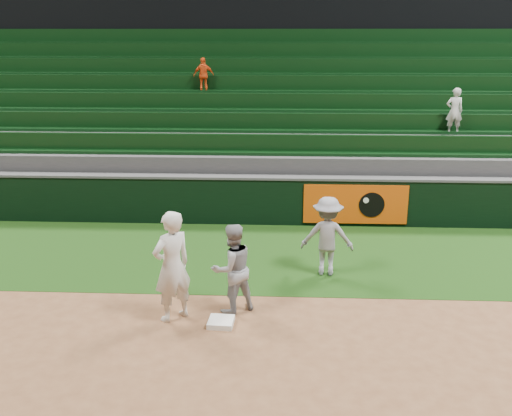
{
  "coord_description": "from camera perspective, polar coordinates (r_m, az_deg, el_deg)",
  "views": [
    {
      "loc": [
        1.14,
        -8.78,
        4.71
      ],
      "look_at": [
        0.63,
        2.3,
        1.3
      ],
      "focal_mm": 40.0,
      "sensor_mm": 36.0,
      "label": 1
    }
  ],
  "objects": [
    {
      "name": "ground",
      "position": [
        10.03,
        -4.26,
        -10.97
      ],
      "size": [
        70.0,
        70.0,
        0.0
      ],
      "primitive_type": "plane",
      "color": "brown",
      "rests_on": "ground"
    },
    {
      "name": "foul_grass",
      "position": [
        12.74,
        -2.67,
        -4.61
      ],
      "size": [
        36.0,
        4.2,
        0.01
      ],
      "primitive_type": "cube",
      "color": "black",
      "rests_on": "ground"
    },
    {
      "name": "upper_deck",
      "position": [
        26.29,
        0.19,
        19.89
      ],
      "size": [
        40.0,
        12.0,
        12.0
      ],
      "primitive_type": "cube",
      "color": "black",
      "rests_on": "ground"
    },
    {
      "name": "first_base",
      "position": [
        9.81,
        -3.52,
        -11.32
      ],
      "size": [
        0.44,
        0.44,
        0.09
      ],
      "primitive_type": "cube",
      "rotation": [
        0.0,
        0.0,
        -0.06
      ],
      "color": "white",
      "rests_on": "ground"
    },
    {
      "name": "first_baseman",
      "position": [
        9.7,
        -8.4,
        -5.79
      ],
      "size": [
        0.84,
        0.82,
        1.94
      ],
      "primitive_type": "imported",
      "rotation": [
        0.0,
        0.0,
        3.89
      ],
      "color": "silver",
      "rests_on": "ground"
    },
    {
      "name": "baserunner",
      "position": [
        9.94,
        -2.39,
        -6.05
      ],
      "size": [
        0.99,
        0.94,
        1.61
      ],
      "primitive_type": "imported",
      "rotation": [
        0.0,
        0.0,
        3.71
      ],
      "color": "#95979E",
      "rests_on": "ground"
    },
    {
      "name": "base_coach",
      "position": [
        11.5,
        7.14,
        -2.82
      ],
      "size": [
        1.1,
        0.7,
        1.63
      ],
      "primitive_type": "imported",
      "rotation": [
        0.0,
        0.0,
        3.05
      ],
      "color": "gray",
      "rests_on": "foul_grass"
    },
    {
      "name": "field_wall",
      "position": [
        14.61,
        -1.82,
        0.87
      ],
      "size": [
        36.0,
        0.45,
        1.25
      ],
      "color": "black",
      "rests_on": "ground"
    },
    {
      "name": "stadium_seating",
      "position": [
        18.04,
        -1.02,
        7.47
      ],
      "size": [
        36.0,
        5.95,
        4.85
      ],
      "color": "#333436",
      "rests_on": "ground"
    }
  ]
}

